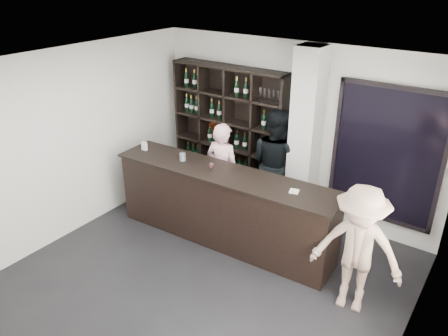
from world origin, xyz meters
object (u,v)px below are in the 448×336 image
Objects in this scene: tasting_counter at (223,207)px; customer at (357,250)px; taster_black at (276,164)px; wine_shelf at (229,134)px; taster_pink at (223,171)px.

tasting_counter is 2.10× the size of customer.
wine_shelf is at bearing 9.26° from taster_black.
tasting_counter is at bearing 164.65° from customer.
tasting_counter is at bearing 95.94° from taster_black.
wine_shelf is at bearing -64.96° from taster_pink.
taster_black is at bearing 135.03° from customer.
tasting_counter is at bearing -58.72° from wine_shelf.
taster_pink is 2.73m from customer.
customer is at bearing -28.35° from wine_shelf.
taster_black is (1.05, -0.17, -0.25)m from wine_shelf.
taster_black is 2.38m from customer.
wine_shelf is 1.66m from tasting_counter.
taster_black is 1.12× the size of customer.
customer reaches higher than tasting_counter.
tasting_counter is 2.18m from customer.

